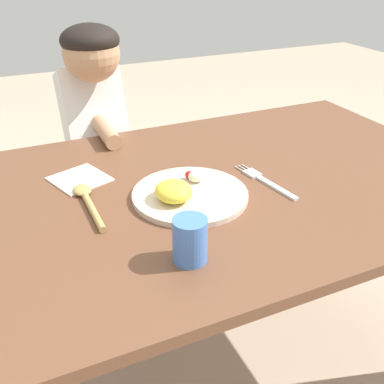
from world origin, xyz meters
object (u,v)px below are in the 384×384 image
(fork, at_px, (265,181))
(drinking_cup, at_px, (190,240))
(person, at_px, (98,156))
(plate, at_px, (186,193))
(spoon, at_px, (87,200))

(fork, distance_m, drinking_cup, 0.36)
(drinking_cup, relative_size, person, 0.09)
(drinking_cup, xyz_separation_m, person, (0.01, 0.80, -0.17))
(plate, xyz_separation_m, person, (-0.08, 0.59, -0.14))
(drinking_cup, bearing_deg, fork, 34.79)
(drinking_cup, bearing_deg, spoon, 114.26)
(plate, height_order, drinking_cup, drinking_cup)
(spoon, xyz_separation_m, person, (0.14, 0.52, -0.13))
(fork, xyz_separation_m, spoon, (-0.42, 0.08, 0.00))
(spoon, xyz_separation_m, drinking_cup, (0.13, -0.28, 0.04))
(drinking_cup, distance_m, person, 0.82)
(plate, distance_m, person, 0.61)
(spoon, distance_m, person, 0.55)
(plate, distance_m, drinking_cup, 0.23)
(fork, bearing_deg, drinking_cup, 115.88)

